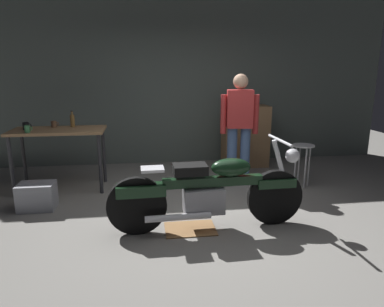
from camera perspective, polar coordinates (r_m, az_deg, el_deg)
ground_plane at (r=4.17m, az=1.04°, el=-11.02°), size 12.00×12.00×0.00m
back_wall at (r=6.57m, az=-2.80°, el=12.01°), size 8.00×0.12×3.10m
workbench at (r=5.37m, az=-20.96°, el=2.55°), size 1.30×0.64×0.90m
motorcycle at (r=3.83m, az=2.92°, el=-6.03°), size 2.19×0.60×1.00m
person_standing at (r=5.30m, az=7.73°, el=4.70°), size 0.56×0.28×1.67m
shop_stool at (r=5.47m, az=17.67°, el=-0.09°), size 0.32×0.32×0.64m
wooden_dresser at (r=6.42m, az=8.69°, el=2.84°), size 0.80×0.47×1.10m
drip_tray at (r=3.97m, az=-0.30°, el=-12.20°), size 0.56×0.40×0.01m
storage_bin at (r=4.86m, az=-23.98°, el=-6.41°), size 0.44×0.32×0.34m
mug_brown_stoneware at (r=5.55m, az=-21.60°, el=4.49°), size 0.11×0.08×0.09m
mug_black_matte at (r=5.47m, az=-25.48°, el=4.07°), size 0.12×0.09×0.11m
mug_green_speckled at (r=5.20m, az=-25.31°, el=3.64°), size 0.10×0.07×0.10m
bottle at (r=5.47m, az=-18.94°, el=5.14°), size 0.06×0.06×0.24m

